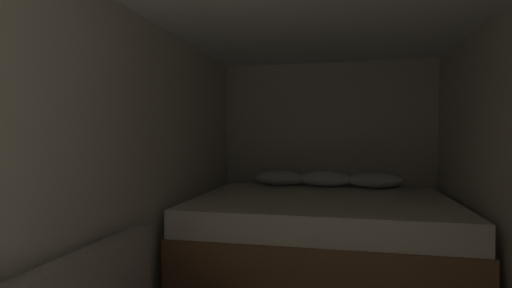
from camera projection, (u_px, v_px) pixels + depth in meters
name	position (u px, v px, depth m)	size (l,w,h in m)	color
wall_back	(327.00, 156.00, 4.57)	(2.50, 0.05, 2.15)	beige
wall_left	(110.00, 173.00, 2.45)	(0.05, 4.84, 2.15)	beige
bed	(322.00, 236.00, 3.63)	(2.28, 1.86, 0.91)	brown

